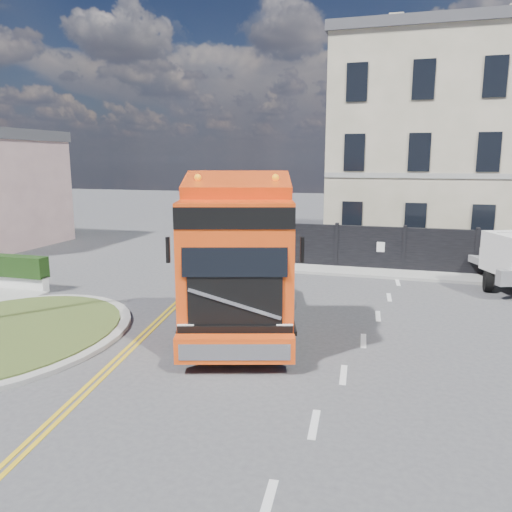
% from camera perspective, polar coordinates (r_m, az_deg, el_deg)
% --- Properties ---
extents(ground, '(120.00, 120.00, 0.00)m').
position_cam_1_polar(ground, '(15.22, 1.03, -8.08)').
color(ground, '#424244').
rests_on(ground, ground).
extents(hoarding_fence, '(18.80, 0.25, 2.00)m').
position_cam_1_polar(hoarding_fence, '(23.40, 22.78, 0.36)').
color(hoarding_fence, black).
rests_on(hoarding_fence, ground).
extents(georgian_building, '(12.30, 10.30, 12.80)m').
position_cam_1_polar(georgian_building, '(30.48, 20.83, 11.80)').
color(georgian_building, beige).
rests_on(georgian_building, ground).
extents(pavement_far, '(20.00, 1.60, 0.12)m').
position_cam_1_polar(pavement_far, '(22.65, 21.47, -2.31)').
color(pavement_far, '#979791').
rests_on(pavement_far, ground).
extents(truck, '(4.77, 7.97, 4.49)m').
position_cam_1_polar(truck, '(13.85, -2.09, -1.36)').
color(truck, black).
rests_on(truck, ground).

